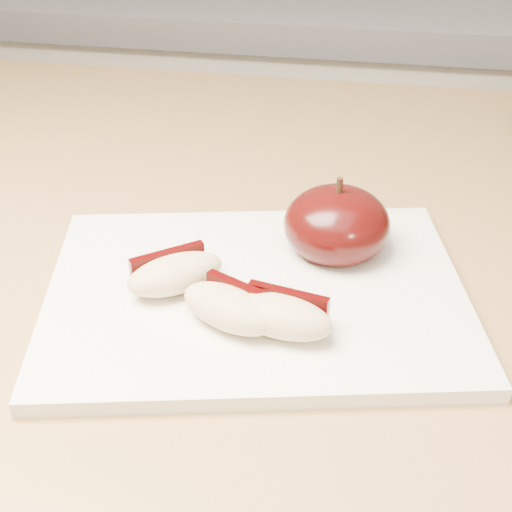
# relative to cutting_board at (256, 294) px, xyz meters

# --- Properties ---
(back_cabinet) EXTENTS (2.40, 0.62, 0.94)m
(back_cabinet) POSITION_rel_cutting_board_xyz_m (-0.09, 0.81, -0.43)
(back_cabinet) COLOR silver
(back_cabinet) RESTS_ON ground
(cutting_board) EXTENTS (0.31, 0.25, 0.01)m
(cutting_board) POSITION_rel_cutting_board_xyz_m (0.00, 0.00, 0.00)
(cutting_board) COLOR white
(cutting_board) RESTS_ON island_counter
(apple_half) EXTENTS (0.09, 0.09, 0.06)m
(apple_half) POSITION_rel_cutting_board_xyz_m (0.05, 0.06, 0.02)
(apple_half) COLOR black
(apple_half) RESTS_ON cutting_board
(apple_wedge_a) EXTENTS (0.07, 0.06, 0.02)m
(apple_wedge_a) POSITION_rel_cutting_board_xyz_m (-0.05, -0.01, 0.02)
(apple_wedge_a) COLOR #D0B584
(apple_wedge_a) RESTS_ON cutting_board
(apple_wedge_b) EXTENTS (0.07, 0.06, 0.02)m
(apple_wedge_b) POSITION_rel_cutting_board_xyz_m (-0.01, -0.04, 0.02)
(apple_wedge_b) COLOR #D0B584
(apple_wedge_b) RESTS_ON cutting_board
(apple_wedge_c) EXTENTS (0.07, 0.04, 0.02)m
(apple_wedge_c) POSITION_rel_cutting_board_xyz_m (0.02, -0.04, 0.02)
(apple_wedge_c) COLOR #D0B584
(apple_wedge_c) RESTS_ON cutting_board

